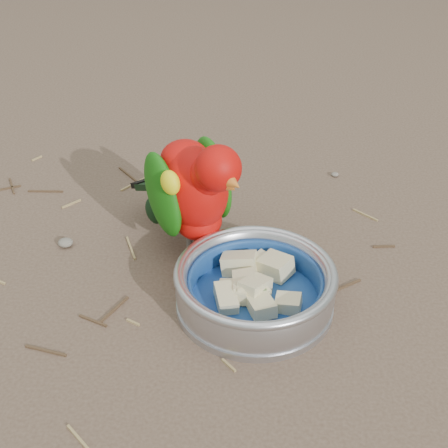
# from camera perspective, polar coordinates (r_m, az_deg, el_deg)

# --- Properties ---
(ground) EXTENTS (60.00, 60.00, 0.00)m
(ground) POSITION_cam_1_polar(r_m,az_deg,el_deg) (0.87, 1.11, -6.46)
(ground) COLOR brown
(food_bowl) EXTENTS (0.21, 0.21, 0.02)m
(food_bowl) POSITION_cam_1_polar(r_m,az_deg,el_deg) (0.84, 2.81, -7.09)
(food_bowl) COLOR #B2B2BA
(food_bowl) RESTS_ON ground
(bowl_wall) EXTENTS (0.21, 0.21, 0.04)m
(bowl_wall) POSITION_cam_1_polar(r_m,az_deg,el_deg) (0.82, 2.87, -5.50)
(bowl_wall) COLOR #B2B2BA
(bowl_wall) RESTS_ON food_bowl
(fruit_wedges) EXTENTS (0.13, 0.13, 0.03)m
(fruit_wedges) POSITION_cam_1_polar(r_m,az_deg,el_deg) (0.83, 2.86, -5.88)
(fruit_wedges) COLOR beige
(fruit_wedges) RESTS_ON food_bowl
(lory_parrot) EXTENTS (0.23, 0.26, 0.20)m
(lory_parrot) POSITION_cam_1_polar(r_m,az_deg,el_deg) (0.89, -2.70, 2.36)
(lory_parrot) COLOR #BF0B07
(lory_parrot) RESTS_ON ground
(ground_debris) EXTENTS (0.90, 0.80, 0.01)m
(ground_debris) POSITION_cam_1_polar(r_m,az_deg,el_deg) (0.91, 3.73, -4.12)
(ground_debris) COLOR #9B8250
(ground_debris) RESTS_ON ground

